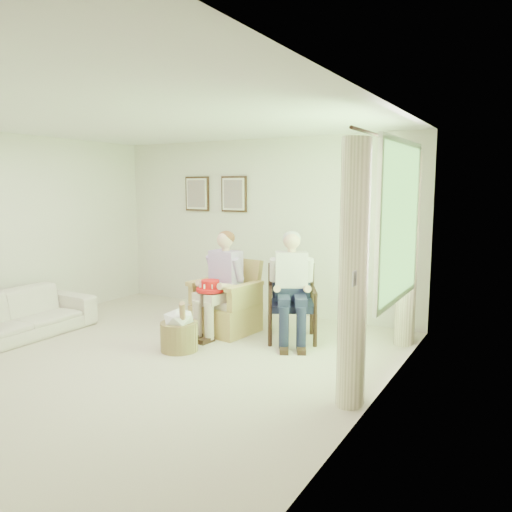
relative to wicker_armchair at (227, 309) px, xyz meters
name	(u,v)px	position (x,y,z in m)	size (l,w,h in m)	color
floor	(135,364)	(-0.18, -1.53, -0.30)	(5.50, 5.50, 0.00)	beige
back_wall	(260,226)	(-0.18, 1.22, 1.00)	(5.00, 0.04, 2.60)	silver
right_wall	(365,262)	(2.32, -1.53, 1.00)	(0.04, 5.50, 2.60)	silver
ceiling	(127,116)	(-0.18, -1.53, 2.30)	(5.00, 5.50, 0.02)	white
window	(400,218)	(2.28, -0.33, 1.28)	(0.13, 2.50, 1.63)	#2D6B23
curtain_left	(353,275)	(2.15, -1.31, 0.85)	(0.34, 0.34, 2.30)	#FDF5C6
curtain_right	(407,250)	(2.15, 0.65, 0.85)	(0.34, 0.34, 2.30)	#FDF5C6
framed_print_left	(197,194)	(-1.33, 1.18, 1.48)	(0.45, 0.05, 0.55)	#382114
framed_print_right	(234,194)	(-0.63, 1.18, 1.48)	(0.45, 0.05, 0.55)	#382114
wicker_armchair	(227,309)	(0.00, 0.00, 0.00)	(0.74, 0.73, 0.95)	tan
wood_armchair	(295,300)	(0.90, 0.16, 0.20)	(0.59, 0.55, 0.91)	black
sofa	(14,316)	(-2.13, -1.61, -0.01)	(0.78, 2.00, 0.58)	#EFE4CE
person_wicker	(222,277)	(0.00, -0.13, 0.45)	(0.40, 0.63, 1.30)	beige
person_dark	(290,280)	(0.90, 0.01, 0.47)	(0.40, 0.62, 1.33)	#1B1F3C
red_hat	(210,287)	(-0.03, -0.33, 0.35)	(0.36, 0.36, 0.14)	red
hatbox	(179,330)	(-0.06, -0.93, -0.05)	(0.53, 0.53, 0.64)	tan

